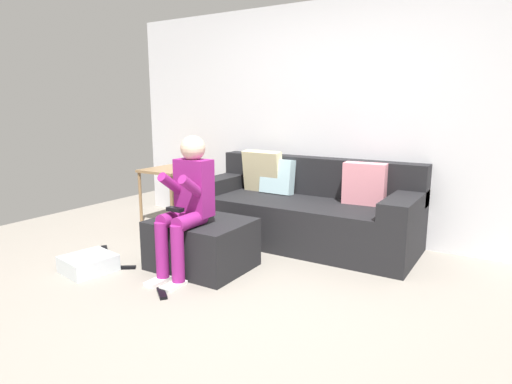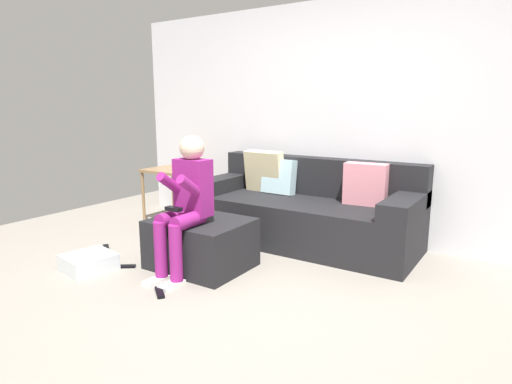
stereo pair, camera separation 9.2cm
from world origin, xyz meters
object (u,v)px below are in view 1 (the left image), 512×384
Objects in this scene: person_seated at (187,200)px; remote_by_storage_bin at (126,267)px; remote_under_side_table at (104,249)px; remote_near_ottoman at (162,293)px; side_table at (172,176)px; couch_sectional at (305,211)px; storage_bin at (88,263)px; ottoman at (202,244)px.

person_seated reaches higher than remote_by_storage_bin.
remote_near_ottoman is at bearing 14.96° from remote_under_side_table.
remote_under_side_table is at bearing 178.19° from person_seated.
side_table reaches higher than remote_by_storage_bin.
storage_bin is (-1.21, -1.70, -0.26)m from couch_sectional.
ottoman is at bearing 90.22° from person_seated.
couch_sectional is 11.58× the size of remote_near_ottoman.
ottoman is at bearing -39.11° from side_table.
couch_sectional is at bearing 68.04° from ottoman.
storage_bin is (-0.76, -0.41, -0.57)m from person_seated.
side_table reaches higher than remote_near_ottoman.
ottoman is 0.70× the size of person_seated.
remote_by_storage_bin is at bearing -159.50° from person_seated.
ottoman is 1.69m from side_table.
person_seated is 1.78× the size of side_table.
remote_near_ottoman is (0.10, -0.43, -0.63)m from person_seated.
person_seated is (-0.45, -1.30, 0.31)m from couch_sectional.
couch_sectional is at bearing 20.90° from remote_by_storage_bin.
remote_by_storage_bin is at bearing -123.33° from couch_sectional.
couch_sectional is 2.11m from storage_bin.
remote_by_storage_bin is (-0.53, -0.20, -0.63)m from person_seated.
remote_near_ottoman is (-0.35, -1.72, -0.32)m from couch_sectional.
remote_under_side_table is at bearing -81.44° from side_table.
couch_sectional is at bearing 116.13° from remote_near_ottoman.
ottoman is 0.65m from remote_near_ottoman.
remote_under_side_table is (-0.57, 0.23, 0.00)m from remote_by_storage_bin.
couch_sectional is at bearing 2.40° from side_table.
remote_under_side_table is (-0.34, 0.44, -0.06)m from storage_bin.
side_table is (-1.28, 1.22, -0.08)m from person_seated.
side_table is (-1.73, -0.07, 0.23)m from couch_sectional.
couch_sectional is 3.47× the size of side_table.
ottoman reaches higher than storage_bin.
couch_sectional is at bearing 70.87° from person_seated.
couch_sectional is 1.95× the size of person_seated.
storage_bin is at bearing -125.43° from couch_sectional.
side_table is 2.22m from remote_near_ottoman.
side_table is (-1.28, 1.04, 0.34)m from ottoman.
storage_bin is at bearing -142.36° from ottoman.
remote_under_side_table is (-1.10, -0.14, -0.20)m from ottoman.
ottoman is (-0.45, -1.12, -0.12)m from couch_sectional.
remote_under_side_table is at bearing 127.75° from storage_bin.
ottoman is 0.97m from storage_bin.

